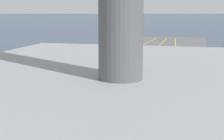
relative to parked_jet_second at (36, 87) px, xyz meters
name	(u,v)px	position (x,y,z in m)	size (l,w,h in m)	color
ground_plane	(133,73)	(32.08, -11.64, -2.89)	(2000.00, 2000.00, 0.00)	navy
carrier_deck	(133,72)	(32.08, -11.64, -2.69)	(223.98, 40.13, 0.40)	#565659
deck_stripe_foul_line	(177,74)	(32.08, -22.68, -2.49)	(201.58, 0.36, 0.01)	yellow
deck_stripe_centerline	(133,72)	(32.08, -11.64, -2.49)	(201.58, 0.36, 0.01)	yellow
deck_stripe_edge_line	(92,70)	(32.08, -0.61, -2.49)	(201.58, 0.36, 0.01)	yellow
parked_jet_second	(36,87)	(0.00, 0.00, 0.00)	(13.54, 16.74, 6.21)	#93999E
parked_jet_third	(70,69)	(18.88, 0.60, 0.01)	(12.91, 16.97, 6.14)	gray
parked_jet_fourth	(92,58)	(35.82, 0.71, 0.00)	(14.24, 17.38, 6.68)	gray
parked_jet_fifth	(109,52)	(51.36, -0.31, -0.14)	(13.07, 16.61, 6.32)	#A8AAAF
parked_jet_sixth	(122,46)	(68.11, -0.73, -0.07)	(14.09, 15.99, 6.22)	gray
crew_blue_vest	(185,61)	(47.40, -24.03, -1.51)	(0.40, 0.46, 1.79)	#383328
crew_green_vest	(133,87)	(10.72, -15.35, -1.52)	(0.28, 0.39, 1.77)	#383328
crew_purple_vest	(145,68)	(33.00, -14.55, -1.54)	(0.46, 0.44, 1.74)	#383328
crew_yellow_vest	(144,53)	(62.10, -9.85, -1.51)	(0.35, 0.44, 1.77)	#4C473D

